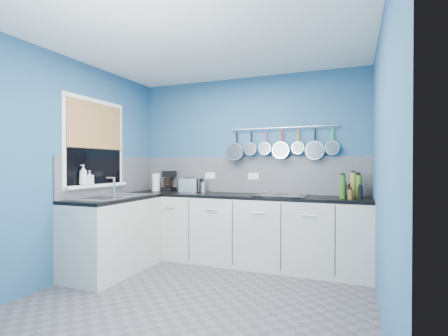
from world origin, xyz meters
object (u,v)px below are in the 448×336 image
Objects in this scene: soap_bottle_b at (90,178)px; paper_towel at (156,182)px; coffee_maker at (169,181)px; hob at (281,195)px; toaster at (190,185)px; soap_bottle_a at (83,175)px; canister at (203,187)px.

soap_bottle_b is 0.67× the size of paper_towel.
coffee_maker reaches higher than hob.
paper_towel is 0.19m from coffee_maker.
soap_bottle_b is at bearing -153.39° from hob.
toaster reaches higher than hob.
coffee_maker is (0.37, 1.28, -0.12)m from soap_bottle_a.
canister is 1.15m from hob.
coffee_maker is at bearing 15.22° from paper_towel.
toaster is at bearing 174.41° from hob.
coffee_maker is 2.12× the size of canister.
paper_towel is 0.42× the size of hob.
coffee_maker is 0.36m from toaster.
coffee_maker is at bearing 175.29° from hob.
coffee_maker is 0.99× the size of toaster.
hob is (1.89, -0.09, -0.12)m from paper_towel.
soap_bottle_a is 1.60m from canister.
canister is at bearing 172.79° from hob.
hob is (1.35, -0.13, -0.09)m from toaster.
soap_bottle_b is at bearing -108.02° from coffee_maker.
coffee_maker is (0.19, 0.05, 0.02)m from paper_towel.
canister is (0.93, 1.28, -0.20)m from soap_bottle_a.
hob is at bearing -5.34° from coffee_maker.
paper_towel reaches higher than toaster.
soap_bottle_b is 1.24m from coffee_maker.
hob is at bearing -17.35° from toaster.
hob is (1.71, -0.14, -0.14)m from coffee_maker.
paper_towel is 1.84× the size of canister.
paper_towel is at bearing -165.41° from coffee_maker.
hob is (2.08, 1.14, -0.26)m from soap_bottle_a.
toaster is 2.14× the size of canister.
toaster is (0.73, 1.17, -0.14)m from soap_bottle_b.
coffee_maker is (0.37, 1.18, -0.09)m from soap_bottle_b.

